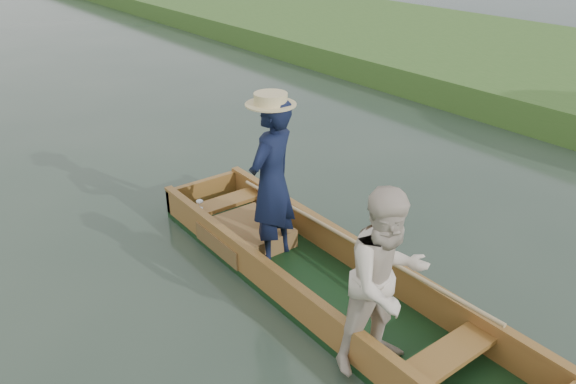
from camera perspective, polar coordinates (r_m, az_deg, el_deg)
ground at (r=6.04m, az=3.50°, el=-10.13°), size 120.00×120.00×0.00m
punt at (r=5.54m, az=3.30°, el=-5.80°), size 1.33×5.00×1.98m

